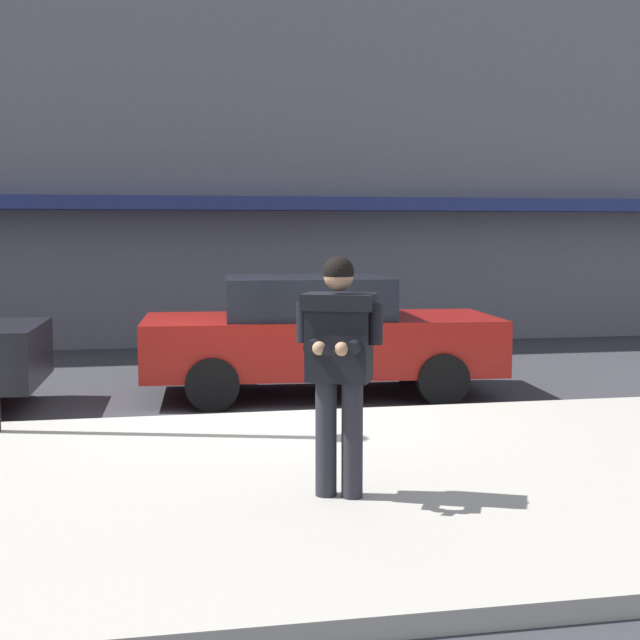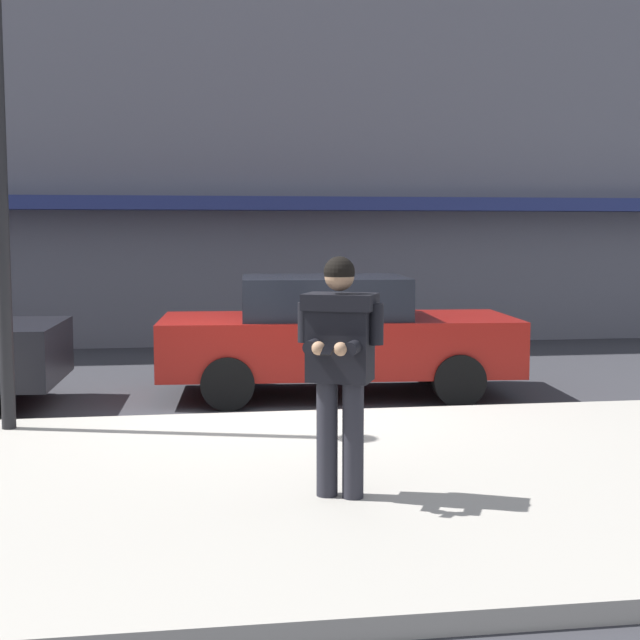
% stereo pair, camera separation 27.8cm
% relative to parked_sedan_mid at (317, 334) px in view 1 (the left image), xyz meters
% --- Properties ---
extents(ground_plane, '(80.00, 80.00, 0.00)m').
position_rel_parked_sedan_mid_xyz_m(ground_plane, '(-1.01, -1.40, -0.79)').
color(ground_plane, '#333338').
extents(sidewalk, '(32.00, 5.30, 0.14)m').
position_rel_parked_sedan_mid_xyz_m(sidewalk, '(-0.01, -4.25, -0.72)').
color(sidewalk, '#A8A399').
rests_on(sidewalk, ground).
extents(curb_paint_line, '(28.00, 0.12, 0.01)m').
position_rel_parked_sedan_mid_xyz_m(curb_paint_line, '(-0.01, -1.35, -0.79)').
color(curb_paint_line, silver).
rests_on(curb_paint_line, ground).
extents(storefront_facade, '(28.00, 4.70, 10.45)m').
position_rel_parked_sedan_mid_xyz_m(storefront_facade, '(-0.01, 7.09, 4.42)').
color(storefront_facade, slate).
rests_on(storefront_facade, ground).
extents(parked_sedan_mid, '(4.62, 2.17, 1.54)m').
position_rel_parked_sedan_mid_xyz_m(parked_sedan_mid, '(0.00, 0.00, 0.00)').
color(parked_sedan_mid, maroon).
rests_on(parked_sedan_mid, ground).
extents(man_texting_on_phone, '(0.62, 0.65, 1.81)m').
position_rel_parked_sedan_mid_xyz_m(man_texting_on_phone, '(-0.76, -4.82, 0.46)').
color(man_texting_on_phone, '#23232B').
rests_on(man_texting_on_phone, sidewalk).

